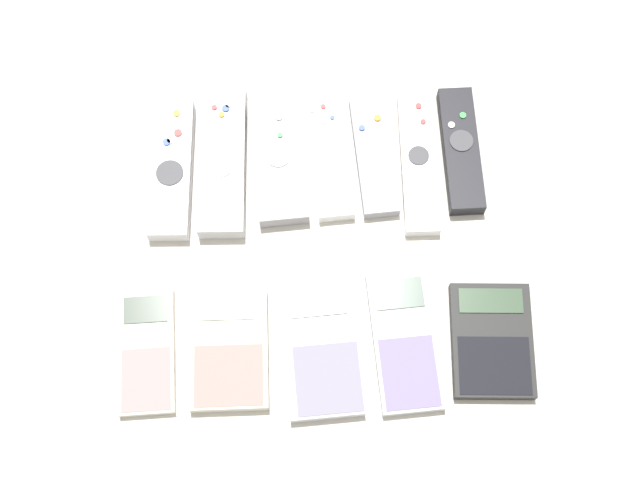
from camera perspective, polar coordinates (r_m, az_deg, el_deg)
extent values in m
plane|color=beige|center=(1.02, 0.05, -1.25)|extent=(3.00, 3.00, 0.00)
cube|color=silver|center=(1.07, -9.48, 4.47)|extent=(0.05, 0.17, 0.02)
cylinder|color=#38383D|center=(1.05, -9.60, 4.26)|extent=(0.03, 0.03, 0.00)
cylinder|color=yellow|center=(1.09, -9.16, 8.01)|extent=(0.01, 0.01, 0.00)
cylinder|color=blue|center=(1.07, -9.79, 6.20)|extent=(0.01, 0.01, 0.00)
cylinder|color=red|center=(1.07, -9.08, 6.79)|extent=(0.01, 0.01, 0.00)
cylinder|color=silver|center=(1.07, -9.55, 6.30)|extent=(0.01, 0.01, 0.00)
cube|color=#B7B7BC|center=(1.06, -6.24, 5.13)|extent=(0.06, 0.19, 0.02)
cylinder|color=silver|center=(1.04, -6.33, 4.64)|extent=(0.02, 0.02, 0.00)
cylinder|color=orange|center=(1.07, -6.31, 7.98)|extent=(0.01, 0.01, 0.00)
cylinder|color=red|center=(1.08, -6.78, 8.42)|extent=(0.01, 0.01, 0.00)
cylinder|color=blue|center=(1.08, -6.06, 8.38)|extent=(0.01, 0.01, 0.00)
cylinder|color=silver|center=(1.08, -5.90, 8.56)|extent=(0.01, 0.01, 0.00)
cube|color=gray|center=(1.06, -2.65, 4.97)|extent=(0.07, 0.16, 0.02)
cylinder|color=silver|center=(1.05, -2.69, 5.40)|extent=(0.03, 0.03, 0.00)
cylinder|color=green|center=(1.06, -2.57, 6.72)|extent=(0.01, 0.01, 0.00)
cylinder|color=silver|center=(1.07, -2.66, 7.86)|extent=(0.01, 0.01, 0.00)
cube|color=white|center=(1.06, 0.63, 5.23)|extent=(0.05, 0.16, 0.02)
cylinder|color=red|center=(1.08, 0.21, 8.54)|extent=(0.01, 0.01, 0.00)
cylinder|color=silver|center=(1.07, 0.22, 7.58)|extent=(0.01, 0.01, 0.00)
cylinder|color=blue|center=(1.07, 0.79, 7.85)|extent=(0.01, 0.01, 0.00)
cylinder|color=silver|center=(1.08, -0.31, 8.31)|extent=(0.01, 0.01, 0.00)
cube|color=gray|center=(1.06, 3.47, 5.36)|extent=(0.05, 0.15, 0.02)
cylinder|color=orange|center=(1.08, 3.69, 7.81)|extent=(0.01, 0.01, 0.00)
cylinder|color=blue|center=(1.07, 2.70, 7.18)|extent=(0.01, 0.01, 0.00)
cube|color=white|center=(1.07, 6.28, 5.27)|extent=(0.05, 0.19, 0.02)
cylinder|color=#38383D|center=(1.06, 6.33, 5.39)|extent=(0.02, 0.02, 0.00)
cylinder|color=red|center=(1.08, 6.62, 7.53)|extent=(0.01, 0.01, 0.00)
cylinder|color=red|center=(1.09, 6.33, 8.52)|extent=(0.01, 0.01, 0.00)
cube|color=black|center=(1.08, 8.99, 5.68)|extent=(0.04, 0.16, 0.02)
cylinder|color=#38383D|center=(1.07, 9.04, 6.30)|extent=(0.03, 0.03, 0.00)
cylinder|color=green|center=(1.08, 9.13, 7.88)|extent=(0.01, 0.01, 0.00)
cylinder|color=silver|center=(1.08, 8.41, 7.29)|extent=(0.01, 0.01, 0.00)
cube|color=beige|center=(1.00, -11.02, -7.06)|extent=(0.06, 0.14, 0.01)
cube|color=#333D33|center=(1.01, -11.10, -4.38)|extent=(0.05, 0.03, 0.00)
cube|color=gray|center=(0.99, -11.09, -8.75)|extent=(0.05, 0.07, 0.00)
cube|color=beige|center=(0.99, -5.83, -6.97)|extent=(0.09, 0.14, 0.02)
cube|color=#2D422D|center=(0.99, -5.88, -4.28)|extent=(0.07, 0.03, 0.00)
cube|color=gray|center=(0.97, -5.88, -8.62)|extent=(0.08, 0.07, 0.00)
cube|color=#B2B2B7|center=(0.98, 0.07, -6.99)|extent=(0.09, 0.16, 0.02)
cube|color=black|center=(0.99, -0.22, -3.95)|extent=(0.07, 0.04, 0.00)
cube|color=slate|center=(0.97, 0.27, -8.88)|extent=(0.07, 0.08, 0.00)
cube|color=#B2B2B7|center=(0.99, 5.43, -6.50)|extent=(0.08, 0.16, 0.01)
cube|color=#38473D|center=(1.00, 5.06, -3.44)|extent=(0.06, 0.04, 0.00)
cube|color=slate|center=(0.98, 5.75, -8.45)|extent=(0.06, 0.08, 0.00)
cube|color=black|center=(1.01, 10.94, -6.35)|extent=(0.10, 0.13, 0.02)
cube|color=#2D422D|center=(1.01, 10.88, -3.84)|extent=(0.07, 0.03, 0.00)
cube|color=black|center=(0.99, 11.12, -7.89)|extent=(0.08, 0.07, 0.00)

